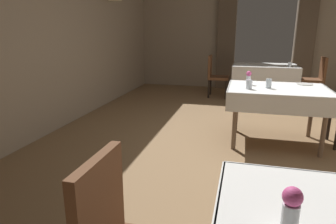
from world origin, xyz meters
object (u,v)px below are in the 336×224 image
flower_vase_near (291,210)px  plate_far_b (244,65)px  plate_mid_b (305,84)px  glass_far_c (290,65)px  chair_far_right (316,77)px  glass_mid_c (269,84)px  flower_vase_mid (249,77)px  dining_table_far (265,69)px  plate_far_a (272,66)px  chair_far_left (215,74)px  dining_table_mid (277,95)px  glass_mid_d (249,84)px

flower_vase_near → plate_far_b: 5.59m
plate_mid_b → glass_far_c: size_ratio=2.12×
chair_far_right → glass_mid_c: size_ratio=7.92×
flower_vase_near → glass_mid_c: bearing=87.5°
flower_vase_mid → dining_table_far: bearing=81.9°
chair_far_right → plate_far_b: size_ratio=4.60×
plate_far_b → glass_far_c: bearing=-11.0°
chair_far_right → plate_far_b: 1.53m
chair_far_right → plate_far_a: chair_far_right is taller
chair_far_left → plate_far_b: (0.62, -0.11, 0.24)m
chair_far_left → chair_far_right: same height
chair_far_left → flower_vase_near: (0.81, -5.69, 0.34)m
chair_far_left → glass_far_c: size_ratio=9.64×
chair_far_left → glass_mid_c: size_ratio=7.92×
chair_far_right → glass_mid_c: bearing=-112.1°
flower_vase_near → glass_mid_c: (0.13, 2.91, -0.04)m
flower_vase_near → plate_far_a: size_ratio=0.79×
glass_mid_c → chair_far_left: bearing=108.6°
dining_table_mid → plate_far_b: bearing=99.7°
glass_mid_d → glass_mid_c: bearing=25.9°
chair_far_left → flower_vase_near: 5.76m
chair_far_right → glass_far_c: 0.77m
chair_far_right → flower_vase_mid: bearing=-118.1°
chair_far_left → plate_far_b: bearing=-10.0°
flower_vase_near → flower_vase_mid: 3.14m
flower_vase_mid → glass_mid_c: size_ratio=1.53×
chair_far_right → flower_vase_near: (-1.30, -5.80, 0.34)m
dining_table_mid → chair_far_right: chair_far_right is taller
dining_table_far → glass_mid_d: glass_mid_d is taller
plate_far_a → chair_far_right: bearing=22.9°
dining_table_far → plate_mid_b: bearing=-81.0°
glass_mid_c → plate_far_a: size_ratio=0.49×
plate_mid_b → plate_far_b: same height
flower_vase_near → glass_mid_c: size_ratio=1.61×
plate_mid_b → plate_far_a: 2.11m
plate_mid_b → dining_table_mid: bearing=-138.6°
glass_mid_d → plate_far_a: size_ratio=0.47×
dining_table_far → glass_mid_d: size_ratio=11.85×
glass_far_c → chair_far_left: bearing=169.4°
flower_vase_mid → plate_far_a: flower_vase_mid is taller
chair_far_right → plate_far_b: bearing=-171.7°
plate_far_a → glass_far_c: size_ratio=2.47×
chair_far_left → plate_far_b: size_ratio=4.60×
glass_mid_c → glass_mid_d: (-0.24, -0.12, -0.00)m
chair_far_left → plate_far_a: (1.18, -0.28, 0.24)m
dining_table_mid → glass_far_c: glass_far_c is taller
glass_mid_d → plate_far_a: 2.66m
glass_mid_d → dining_table_mid: bearing=27.0°
chair_far_left → flower_vase_near: flower_vase_near is taller
dining_table_far → chair_far_left: bearing=179.5°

